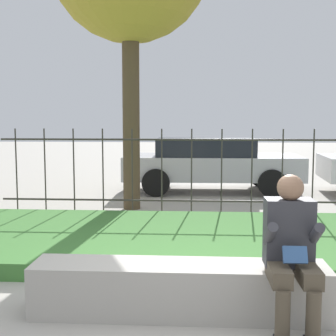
# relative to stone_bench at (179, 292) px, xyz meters

# --- Properties ---
(ground_plane) EXTENTS (60.00, 60.00, 0.00)m
(ground_plane) POSITION_rel_stone_bench_xyz_m (0.06, 0.00, -0.20)
(ground_plane) COLOR #A8A399
(stone_bench) EXTENTS (2.53, 0.47, 0.45)m
(stone_bench) POSITION_rel_stone_bench_xyz_m (0.00, 0.00, 0.00)
(stone_bench) COLOR #ADA89E
(stone_bench) RESTS_ON ground_plane
(person_seated_reader) EXTENTS (0.42, 0.73, 1.25)m
(person_seated_reader) POSITION_rel_stone_bench_xyz_m (0.89, -0.27, 0.48)
(person_seated_reader) COLOR black
(person_seated_reader) RESTS_ON ground_plane
(grass_berm) EXTENTS (8.52, 2.89, 0.19)m
(grass_berm) POSITION_rel_stone_bench_xyz_m (0.06, 2.15, -0.10)
(grass_berm) COLOR #3D7533
(grass_berm) RESTS_ON ground_plane
(iron_fence) EXTENTS (6.52, 0.03, 1.52)m
(iron_fence) POSITION_rel_stone_bench_xyz_m (0.06, 3.92, 0.60)
(iron_fence) COLOR #332D28
(iron_fence) RESTS_ON ground_plane
(car_parked_center) EXTENTS (4.05, 1.87, 1.24)m
(car_parked_center) POSITION_rel_stone_bench_xyz_m (0.46, 6.98, 0.47)
(car_parked_center) COLOR #B7B7BC
(car_parked_center) RESTS_ON ground_plane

